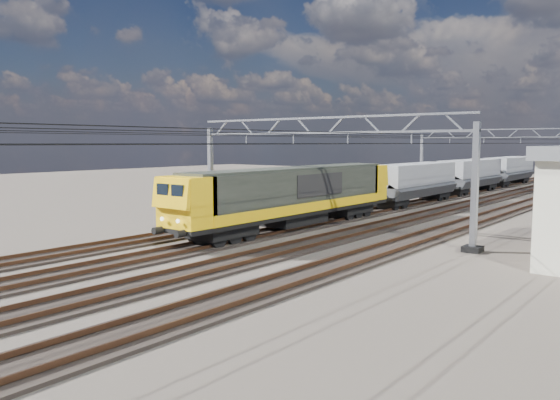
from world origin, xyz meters
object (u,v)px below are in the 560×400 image
Objects in this scene: catenary_gantry_mid at (319,170)px; hopper_wagon_mid at (470,173)px; catenary_gantry_far at (501,157)px; hopper_wagon_lead at (414,180)px; locomotive at (294,193)px; hopper_wagon_third at (509,168)px.

catenary_gantry_mid is 1.53× the size of hopper_wagon_mid.
hopper_wagon_mid is (-2.00, -3.99, -1.67)m from catenary_gantry_far.
hopper_wagon_lead and hopper_wagon_mid have the same top height.
locomotive reaches higher than hopper_wagon_lead.
catenary_gantry_mid is 1.00× the size of catenary_gantry_far.
locomotive is (-2.00, 0.11, -1.58)m from catenary_gantry_mid.
catenary_gantry_mid is 1.53× the size of hopper_wagon_third.
locomotive is 17.70m from hopper_wagon_lead.
hopper_wagon_mid is (-2.00, 32.01, -1.67)m from catenary_gantry_mid.
hopper_wagon_mid is at bearing 93.58° from catenary_gantry_mid.
catenary_gantry_far is (0.00, 36.00, 0.00)m from catenary_gantry_mid.
hopper_wagon_third is at bearing 101.09° from catenary_gantry_far.
catenary_gantry_far reaches higher than hopper_wagon_third.
locomotive is 31.90m from hopper_wagon_mid.
catenary_gantry_mid is 32.12m from hopper_wagon_mid.
locomotive is at bearing -90.00° from hopper_wagon_third.
catenary_gantry_mid is at bearing -90.00° from catenary_gantry_far.
catenary_gantry_mid is at bearing -86.42° from hopper_wagon_mid.
catenary_gantry_far is 35.98m from locomotive.
hopper_wagon_lead is at bearing 90.00° from locomotive.
hopper_wagon_third is (-0.00, 46.10, -0.09)m from locomotive.
catenary_gantry_far is at bearing 86.81° from locomotive.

